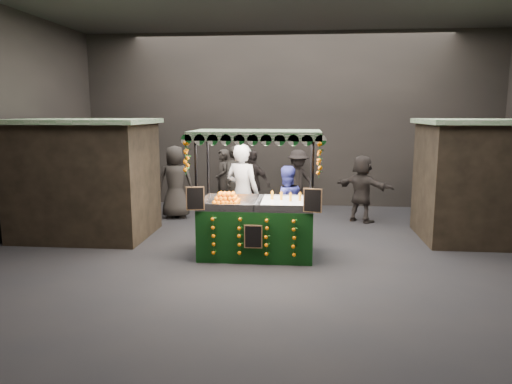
# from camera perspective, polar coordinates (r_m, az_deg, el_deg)

# --- Properties ---
(ground) EXTENTS (12.00, 12.00, 0.00)m
(ground) POSITION_cam_1_polar(r_m,az_deg,el_deg) (9.45, 3.04, -7.39)
(ground) COLOR black
(ground) RESTS_ON ground
(market_hall) EXTENTS (12.10, 10.10, 5.05)m
(market_hall) POSITION_cam_1_polar(r_m,az_deg,el_deg) (9.06, 3.24, 13.53)
(market_hall) COLOR black
(market_hall) RESTS_ON ground
(neighbour_stall_left) EXTENTS (3.00, 2.20, 2.60)m
(neighbour_stall_left) POSITION_cam_1_polar(r_m,az_deg,el_deg) (11.20, -19.76, 1.60)
(neighbour_stall_left) COLOR black
(neighbour_stall_left) RESTS_ON ground
(neighbour_stall_right) EXTENTS (3.00, 2.20, 2.60)m
(neighbour_stall_right) POSITION_cam_1_polar(r_m,az_deg,el_deg) (11.37, 26.22, 1.28)
(neighbour_stall_right) COLOR black
(neighbour_stall_right) RESTS_ON ground
(juice_stall) EXTENTS (2.49, 1.46, 2.41)m
(juice_stall) POSITION_cam_1_polar(r_m,az_deg,el_deg) (9.13, 0.10, -3.13)
(juice_stall) COLOR black
(juice_stall) RESTS_ON ground
(vendor_grey) EXTENTS (0.90, 0.76, 2.10)m
(vendor_grey) POSITION_cam_1_polar(r_m,az_deg,el_deg) (10.13, -1.63, -0.11)
(vendor_grey) COLOR gray
(vendor_grey) RESTS_ON ground
(vendor_blue) EXTENTS (0.94, 0.82, 1.64)m
(vendor_blue) POSITION_cam_1_polar(r_m,az_deg,el_deg) (10.09, 3.58, -1.49)
(vendor_blue) COLOR navy
(vendor_blue) RESTS_ON ground
(shopper_0) EXTENTS (0.80, 0.69, 1.86)m
(shopper_0) POSITION_cam_1_polar(r_m,az_deg,el_deg) (12.71, -2.32, 1.32)
(shopper_0) COLOR black
(shopper_0) RESTS_ON ground
(shopper_1) EXTENTS (1.08, 1.07, 1.76)m
(shopper_1) POSITION_cam_1_polar(r_m,az_deg,el_deg) (11.76, 23.50, -0.38)
(shopper_1) COLOR #2C2623
(shopper_1) RESTS_ON ground
(shopper_2) EXTENTS (1.11, 0.84, 1.76)m
(shopper_2) POSITION_cam_1_polar(r_m,az_deg,el_deg) (12.47, -0.38, 0.94)
(shopper_2) COLOR black
(shopper_2) RESTS_ON ground
(shopper_3) EXTENTS (1.27, 1.10, 1.70)m
(shopper_3) POSITION_cam_1_polar(r_m,az_deg,el_deg) (13.51, 5.01, 1.45)
(shopper_3) COLOR black
(shopper_3) RESTS_ON ground
(shopper_4) EXTENTS (1.00, 0.73, 1.90)m
(shopper_4) POSITION_cam_1_polar(r_m,az_deg,el_deg) (12.58, -9.61, 1.20)
(shopper_4) COLOR #292521
(shopper_4) RESTS_ON ground
(shopper_5) EXTENTS (1.57, 1.32, 1.69)m
(shopper_5) POSITION_cam_1_polar(r_m,az_deg,el_deg) (12.25, 12.54, 0.40)
(shopper_5) COLOR #2C2724
(shopper_5) RESTS_ON ground
(shopper_6) EXTENTS (0.62, 0.74, 1.72)m
(shopper_6) POSITION_cam_1_polar(r_m,az_deg,el_deg) (13.36, -3.99, 1.43)
(shopper_6) COLOR #2D2925
(shopper_6) RESTS_ON ground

